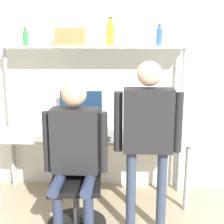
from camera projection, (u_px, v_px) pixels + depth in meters
ground_plane at (90, 211)px, 3.28m from camera, size 12.00×12.00×0.00m
wall_back at (95, 76)px, 3.63m from camera, size 8.00×0.06×2.70m
desk at (93, 140)px, 3.45m from camera, size 2.12×0.62×0.75m
shelf_unit at (93, 66)px, 3.43m from camera, size 2.02×0.27×1.69m
monitor at (81, 108)px, 3.56m from camera, size 0.48×0.17×0.45m
laptop at (82, 132)px, 3.30m from camera, size 0.32×0.21×0.20m
cell_phone at (107, 139)px, 3.22m from camera, size 0.07×0.15×0.01m
office_chair at (77, 199)px, 2.95m from camera, size 0.56×0.56×0.93m
person_seated at (75, 145)px, 2.78m from camera, size 0.59×0.47×1.41m
person_standing at (148, 127)px, 2.73m from camera, size 0.60×0.21×1.58m
bottle_blue at (159, 37)px, 3.33m from camera, size 0.07×0.07×0.22m
bottle_green at (26, 38)px, 3.40m from camera, size 0.06×0.06×0.19m
bottle_amber at (111, 34)px, 3.35m from camera, size 0.08×0.08×0.30m
storage_box at (71, 37)px, 3.38m from camera, size 0.31×0.24×0.18m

